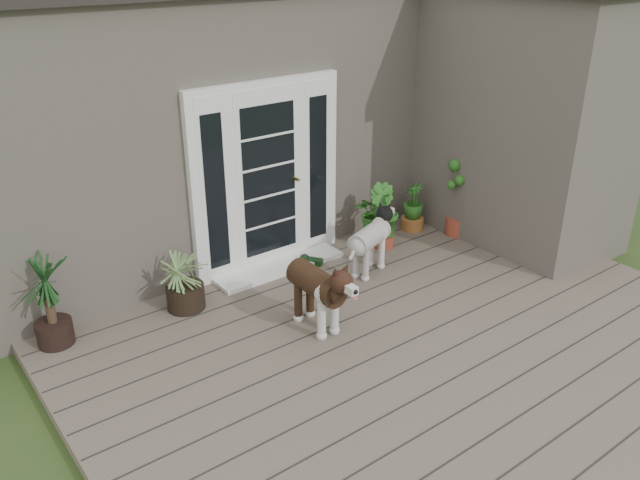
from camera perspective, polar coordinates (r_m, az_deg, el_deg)
deck at (r=6.37m, az=8.17°, el=-9.10°), size 6.20×4.60×0.12m
house_main at (r=9.01m, az=-10.91°, el=11.34°), size 7.40×4.00×3.10m
house_wing at (r=8.50m, az=17.66°, el=9.82°), size 1.60×2.40×3.10m
door_unit at (r=7.29m, az=-4.69°, el=5.58°), size 1.90×0.14×2.15m
door_step at (r=7.55m, az=-3.59°, el=-2.36°), size 1.60×0.40×0.05m
brindle_dog at (r=6.27m, az=-0.33°, el=-4.87°), size 0.39×0.88×0.73m
white_dog at (r=7.34m, az=4.36°, el=-0.59°), size 0.85×0.58×0.65m
spider_plant at (r=6.75m, az=-11.93°, el=-3.28°), size 0.66×0.66×0.70m
yucca at (r=6.48m, az=-22.84°, el=-4.94°), size 0.75×0.75×0.94m
herb_a at (r=8.06m, az=4.74°, el=1.71°), size 0.67×0.67×0.63m
herb_b at (r=8.00m, az=5.62°, el=1.36°), size 0.53×0.53×0.59m
herb_c at (r=8.57m, az=8.20°, el=2.51°), size 0.40×0.40×0.49m
sapling at (r=8.32m, az=12.46°, el=5.73°), size 0.52×0.52×1.65m
clog_left at (r=7.64m, az=-0.76°, el=-1.80°), size 0.28×0.32×0.09m
clog_right at (r=7.32m, az=-0.80°, el=-3.01°), size 0.19×0.35×0.10m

